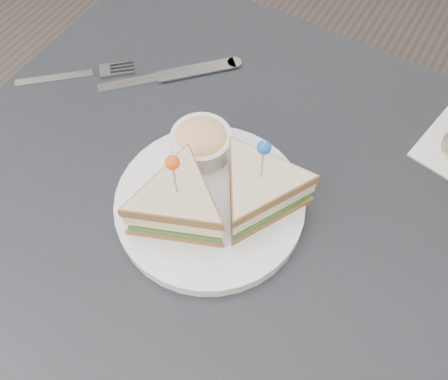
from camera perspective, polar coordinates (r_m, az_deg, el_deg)
ground_plane at (r=1.36m, az=-0.61°, el=-18.31°), size 3.50×3.50×0.00m
table at (r=0.72m, az=-1.10°, el=-5.55°), size 0.80×0.80×0.75m
plate_meal at (r=0.62m, az=-1.04°, el=-0.30°), size 0.29×0.28×0.15m
cutlery_fork at (r=0.83m, az=-15.98°, el=12.60°), size 0.15×0.14×0.01m
cutlery_knife at (r=0.80m, az=-6.84°, el=12.77°), size 0.17×0.18×0.01m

